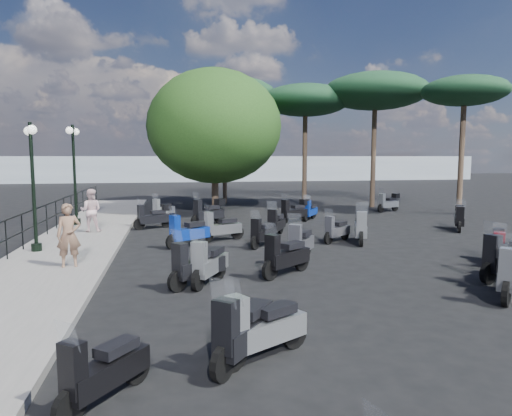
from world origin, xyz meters
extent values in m
plane|color=black|center=(0.00, 0.00, 0.00)|extent=(120.00, 120.00, 0.00)
cube|color=slate|center=(-6.50, 3.00, 0.07)|extent=(3.00, 30.00, 0.15)
cylinder|color=black|center=(-7.80, 0.75, 0.70)|extent=(0.04, 0.04, 1.10)
cylinder|color=black|center=(-7.80, 2.12, 0.70)|extent=(0.04, 0.04, 1.10)
cylinder|color=black|center=(-7.80, 3.48, 0.70)|extent=(0.04, 0.04, 1.10)
cylinder|color=black|center=(-7.80, 4.85, 0.70)|extent=(0.04, 0.04, 1.10)
cylinder|color=black|center=(-7.80, 6.22, 0.70)|extent=(0.04, 0.04, 1.10)
cylinder|color=black|center=(-7.80, 7.59, 0.70)|extent=(0.04, 0.04, 1.10)
cylinder|color=black|center=(-7.80, 8.96, 0.70)|extent=(0.04, 0.04, 1.10)
cylinder|color=black|center=(-7.80, 10.33, 0.70)|extent=(0.04, 0.04, 1.10)
cylinder|color=black|center=(-7.80, 11.69, 0.70)|extent=(0.04, 0.04, 1.10)
cylinder|color=black|center=(-7.80, 13.06, 0.70)|extent=(0.04, 0.04, 1.10)
cylinder|color=black|center=(-7.80, 14.43, 0.70)|extent=(0.04, 0.04, 1.10)
cylinder|color=black|center=(-7.80, 15.80, 0.70)|extent=(0.04, 0.04, 1.10)
cube|color=black|center=(-7.80, 2.80, 1.23)|extent=(0.04, 26.00, 0.04)
cube|color=black|center=(-7.80, 2.80, 0.70)|extent=(0.04, 26.00, 0.04)
cylinder|color=black|center=(-7.33, 1.78, 0.26)|extent=(0.31, 0.31, 0.23)
cylinder|color=black|center=(-7.33, 1.78, 2.06)|extent=(0.10, 0.10, 3.81)
cylinder|color=black|center=(-7.33, 1.78, 3.82)|extent=(0.36, 0.81, 0.04)
sphere|color=white|center=(-7.49, 2.18, 3.72)|extent=(0.27, 0.27, 0.27)
sphere|color=white|center=(-7.16, 1.39, 3.72)|extent=(0.27, 0.27, 0.27)
cylinder|color=black|center=(-7.26, 7.27, 0.27)|extent=(0.33, 0.33, 0.25)
cylinder|color=black|center=(-7.26, 7.27, 2.20)|extent=(0.11, 0.11, 4.11)
cylinder|color=black|center=(-7.26, 7.27, 4.11)|extent=(0.10, 0.93, 0.04)
sphere|color=white|center=(-7.23, 7.73, 4.00)|extent=(0.29, 0.29, 0.29)
sphere|color=white|center=(-7.29, 6.80, 4.00)|extent=(0.29, 0.29, 0.29)
imported|color=brown|center=(-5.91, -0.45, 0.97)|extent=(0.67, 0.51, 1.63)
imported|color=beige|center=(-6.32, 5.19, 0.96)|extent=(0.83, 0.67, 1.61)
cylinder|color=black|center=(-4.43, -7.59, 0.22)|extent=(0.33, 0.40, 0.43)
cylinder|color=black|center=(-3.77, -6.74, 0.22)|extent=(0.33, 0.40, 0.43)
cube|color=black|center=(-4.07, -7.13, 0.38)|extent=(0.95, 1.11, 0.30)
cube|color=black|center=(-3.98, -7.01, 0.63)|extent=(0.54, 0.59, 0.13)
cube|color=black|center=(-4.39, -7.53, 0.63)|extent=(0.33, 0.32, 0.63)
plane|color=white|center=(-4.42, -7.57, 1.03)|extent=(0.31, 0.26, 0.33)
cylinder|color=black|center=(-2.66, -6.89, 0.25)|extent=(0.39, 0.45, 0.50)
cylinder|color=black|center=(-1.87, -5.91, 0.25)|extent=(0.39, 0.45, 0.50)
cube|color=black|center=(-2.23, -6.36, 0.44)|extent=(1.12, 1.28, 0.35)
cube|color=black|center=(-2.12, -6.22, 0.73)|extent=(0.64, 0.68, 0.15)
cube|color=black|center=(-2.61, -6.82, 0.73)|extent=(0.39, 0.37, 0.73)
plane|color=white|center=(-2.64, -6.87, 1.20)|extent=(0.36, 0.31, 0.39)
cylinder|color=black|center=(-2.76, -2.70, 0.25)|extent=(0.33, 0.49, 0.50)
cylinder|color=black|center=(-2.15, -1.61, 0.25)|extent=(0.33, 0.49, 0.50)
cube|color=gray|center=(-2.43, -2.11, 0.44)|extent=(0.97, 1.35, 0.35)
cube|color=black|center=(-2.34, -1.96, 0.73)|extent=(0.58, 0.70, 0.15)
cube|color=gray|center=(-2.72, -2.63, 0.73)|extent=(0.38, 0.35, 0.73)
plane|color=white|center=(-2.75, -2.69, 1.20)|extent=(0.39, 0.26, 0.39)
cylinder|color=black|center=(-2.14, 3.02, 0.24)|extent=(0.49, 0.27, 0.48)
cylinder|color=black|center=(-1.01, 3.45, 0.24)|extent=(0.49, 0.27, 0.48)
cube|color=#969A9F|center=(-1.53, 3.26, 0.42)|extent=(1.35, 0.78, 0.34)
cube|color=black|center=(-1.37, 3.32, 0.71)|extent=(0.67, 0.50, 0.14)
cube|color=#969A9F|center=(-2.07, 3.05, 0.71)|extent=(0.31, 0.36, 0.71)
plane|color=white|center=(-2.12, 3.03, 1.16)|extent=(0.21, 0.39, 0.38)
cylinder|color=black|center=(-4.64, 6.21, 0.23)|extent=(0.47, 0.27, 0.47)
cylinder|color=black|center=(-3.56, 6.65, 0.23)|extent=(0.47, 0.27, 0.47)
cube|color=black|center=(-4.05, 6.45, 0.41)|extent=(1.30, 0.79, 0.33)
cube|color=black|center=(-3.90, 6.51, 0.68)|extent=(0.65, 0.49, 0.14)
cube|color=black|center=(-4.57, 6.24, 0.68)|extent=(0.31, 0.35, 0.68)
plane|color=white|center=(-4.62, 6.21, 1.12)|extent=(0.21, 0.37, 0.36)
cube|color=black|center=(-3.54, 6.66, 0.86)|extent=(0.43, 0.41, 0.25)
cylinder|color=black|center=(-4.10, 9.05, 0.23)|extent=(0.36, 0.41, 0.45)
cylinder|color=black|center=(-3.38, 9.93, 0.23)|extent=(0.36, 0.41, 0.45)
cube|color=gray|center=(-3.71, 9.52, 0.40)|extent=(1.03, 1.15, 0.32)
cube|color=black|center=(-3.61, 9.65, 0.66)|extent=(0.58, 0.62, 0.13)
cube|color=gray|center=(-4.05, 9.11, 0.66)|extent=(0.35, 0.34, 0.66)
plane|color=white|center=(-4.09, 9.06, 1.09)|extent=(0.33, 0.29, 0.35)
cylinder|color=black|center=(-2.50, -6.64, 0.24)|extent=(0.47, 0.33, 0.48)
cylinder|color=black|center=(-1.45, -6.03, 0.24)|extent=(0.47, 0.33, 0.48)
cube|color=gray|center=(-1.93, -6.31, 0.42)|extent=(1.30, 0.96, 0.34)
cube|color=black|center=(-1.78, -6.22, 0.71)|extent=(0.67, 0.57, 0.14)
cube|color=gray|center=(-2.43, -6.60, 0.71)|extent=(0.34, 0.37, 0.71)
plane|color=white|center=(-2.48, -6.63, 1.16)|extent=(0.26, 0.37, 0.37)
cylinder|color=black|center=(-3.21, -2.71, 0.25)|extent=(0.45, 0.40, 0.50)
cylinder|color=black|center=(-2.25, -1.92, 0.25)|extent=(0.45, 0.40, 0.50)
cube|color=black|center=(-2.69, -2.29, 0.43)|extent=(1.26, 1.13, 0.35)
cube|color=black|center=(-2.55, -2.17, 0.72)|extent=(0.68, 0.63, 0.14)
cube|color=black|center=(-3.14, -2.66, 0.72)|extent=(0.37, 0.38, 0.72)
plane|color=white|center=(-3.19, -2.70, 1.19)|extent=(0.31, 0.35, 0.38)
cylinder|color=black|center=(-3.30, 2.01, 0.25)|extent=(0.48, 0.36, 0.50)
cylinder|color=black|center=(-2.24, 2.70, 0.25)|extent=(0.48, 0.36, 0.50)
cube|color=navy|center=(-2.73, 2.38, 0.44)|extent=(1.34, 1.04, 0.36)
cube|color=black|center=(-2.58, 2.48, 0.73)|extent=(0.70, 0.61, 0.15)
cube|color=navy|center=(-3.23, 2.05, 0.73)|extent=(0.37, 0.39, 0.73)
plane|color=white|center=(-3.28, 2.02, 1.21)|extent=(0.29, 0.38, 0.39)
cylinder|color=black|center=(-0.71, 1.53, 0.23)|extent=(0.36, 0.41, 0.45)
cylinder|color=black|center=(0.01, 2.40, 0.23)|extent=(0.36, 0.41, 0.45)
cube|color=black|center=(-0.32, 2.00, 0.40)|extent=(1.03, 1.15, 0.32)
cube|color=black|center=(-0.22, 2.13, 0.66)|extent=(0.58, 0.62, 0.13)
cube|color=black|center=(-0.67, 1.59, 0.66)|extent=(0.35, 0.34, 0.66)
plane|color=white|center=(-0.70, 1.55, 1.09)|extent=(0.32, 0.29, 0.35)
cylinder|color=black|center=(-2.33, 6.58, 0.26)|extent=(0.49, 0.40, 0.53)
cylinder|color=black|center=(-1.27, 7.37, 0.26)|extent=(0.49, 0.40, 0.53)
cube|color=black|center=(-1.75, 7.01, 0.46)|extent=(1.37, 1.16, 0.37)
cube|color=black|center=(-1.60, 7.12, 0.77)|extent=(0.73, 0.66, 0.15)
cube|color=black|center=(-2.26, 6.64, 0.77)|extent=(0.39, 0.41, 0.77)
plane|color=white|center=(-2.31, 6.60, 1.27)|extent=(0.32, 0.39, 0.41)
cube|color=black|center=(-1.25, 7.38, 0.97)|extent=(0.51, 0.51, 0.29)
cylinder|color=black|center=(3.20, -4.86, 0.27)|extent=(0.47, 0.44, 0.53)
cube|color=#969A9F|center=(3.27, -4.80, 0.77)|extent=(0.40, 0.41, 0.77)
plane|color=white|center=(3.22, -4.85, 1.27)|extent=(0.35, 0.37, 0.41)
cylinder|color=black|center=(-1.00, -2.14, 0.25)|extent=(0.47, 0.39, 0.51)
cylinder|color=black|center=(0.00, -1.38, 0.25)|extent=(0.47, 0.39, 0.51)
cube|color=black|center=(-0.46, -1.73, 0.44)|extent=(1.31, 1.12, 0.36)
cube|color=black|center=(-0.32, -1.62, 0.74)|extent=(0.69, 0.63, 0.15)
cube|color=black|center=(-0.94, -2.09, 0.74)|extent=(0.38, 0.39, 0.74)
plane|color=white|center=(-0.99, -2.13, 1.21)|extent=(0.31, 0.37, 0.39)
cylinder|color=black|center=(-0.05, -0.84, 0.26)|extent=(0.37, 0.49, 0.52)
cylinder|color=black|center=(0.64, 0.25, 0.26)|extent=(0.37, 0.49, 0.52)
cube|color=#46474D|center=(0.32, -0.25, 0.45)|extent=(1.06, 1.38, 0.37)
cube|color=black|center=(0.42, -0.09, 0.75)|extent=(0.62, 0.72, 0.15)
cube|color=#46474D|center=(-0.01, -0.77, 0.75)|extent=(0.40, 0.37, 0.75)
plane|color=white|center=(-0.04, -0.82, 1.24)|extent=(0.39, 0.29, 0.40)
cylinder|color=black|center=(0.20, 3.21, 0.25)|extent=(0.32, 0.49, 0.50)
cylinder|color=black|center=(0.79, 4.30, 0.25)|extent=(0.32, 0.49, 0.50)
cube|color=black|center=(0.52, 3.80, 0.43)|extent=(0.94, 1.35, 0.35)
cube|color=black|center=(0.60, 3.96, 0.72)|extent=(0.57, 0.69, 0.14)
cube|color=black|center=(0.24, 3.28, 0.72)|extent=(0.38, 0.35, 0.72)
plane|color=white|center=(0.21, 3.23, 1.19)|extent=(0.38, 0.26, 0.38)
cylinder|color=black|center=(2.84, 7.59, 0.22)|extent=(0.32, 0.41, 0.43)
cylinder|color=black|center=(3.45, 8.49, 0.22)|extent=(0.32, 0.41, 0.43)
cube|color=navy|center=(3.17, 8.08, 0.38)|extent=(0.92, 1.14, 0.31)
cube|color=black|center=(3.26, 8.20, 0.63)|extent=(0.53, 0.60, 0.13)
cube|color=navy|center=(2.88, 7.65, 0.63)|extent=(0.34, 0.32, 0.63)
plane|color=white|center=(2.85, 7.61, 1.04)|extent=(0.32, 0.25, 0.34)
cylinder|color=black|center=(3.94, -3.38, 0.27)|extent=(0.54, 0.27, 0.53)
cube|color=black|center=(4.63, -3.16, 0.47)|extent=(1.49, 0.81, 0.38)
cube|color=black|center=(4.02, -3.35, 0.78)|extent=(0.34, 0.39, 0.78)
plane|color=white|center=(3.96, -3.37, 1.28)|extent=(0.21, 0.43, 0.41)
cylinder|color=black|center=(1.89, 1.94, 0.22)|extent=(0.40, 0.34, 0.44)
cylinder|color=black|center=(2.75, 2.62, 0.22)|extent=(0.40, 0.34, 0.44)
cube|color=#46474D|center=(2.36, 2.31, 0.38)|extent=(1.12, 0.97, 0.31)
cube|color=black|center=(2.48, 2.40, 0.64)|extent=(0.60, 0.55, 0.13)
cube|color=#46474D|center=(1.95, 1.99, 0.64)|extent=(0.33, 0.34, 0.64)
plane|color=white|center=(1.91, 1.96, 1.05)|extent=(0.27, 0.32, 0.34)
cylinder|color=black|center=(2.83, 1.36, 0.26)|extent=(0.29, 0.53, 0.53)
cylinder|color=black|center=(3.31, 2.59, 0.26)|extent=(0.29, 0.53, 0.53)
cube|color=gray|center=(3.09, 2.02, 0.46)|extent=(0.87, 1.47, 0.37)
cube|color=black|center=(3.15, 2.20, 0.77)|extent=(0.55, 0.73, 0.15)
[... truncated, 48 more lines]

